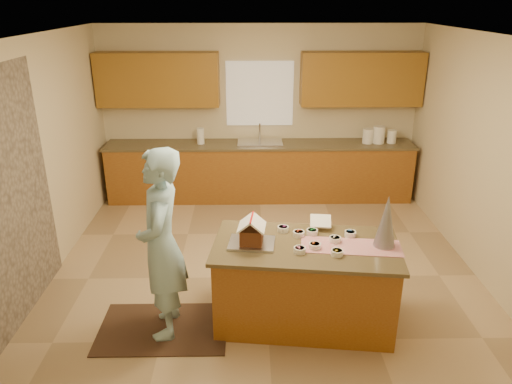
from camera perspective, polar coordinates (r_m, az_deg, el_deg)
The scene contains 27 objects.
floor at distance 5.80m, azimuth 1.04°, elevation -9.94°, with size 5.50×5.50×0.00m, color tan.
ceiling at distance 4.95m, azimuth 1.26°, elevation 17.70°, with size 5.50×5.50×0.00m, color silver.
wall_back at distance 7.87m, azimuth 0.42°, elevation 9.33°, with size 5.50×5.50×0.00m, color beige.
wall_front at distance 2.78m, azimuth 3.21°, elevation -16.19°, with size 5.50×5.50×0.00m, color beige.
wall_left at distance 5.71m, azimuth -24.85°, elevation 2.36°, with size 5.50×5.50×0.00m, color beige.
wall_right at distance 5.87m, azimuth 26.36°, elevation 2.60°, with size 5.50×5.50×0.00m, color beige.
window_curtain at distance 7.78m, azimuth 0.44°, elevation 11.44°, with size 1.05×0.03×1.00m, color white.
back_counter_base at distance 7.83m, azimuth 0.46°, elevation 2.34°, with size 4.80×0.60×0.88m, color brown.
back_counter_top at distance 7.69m, azimuth 0.47°, elevation 5.57°, with size 4.85×0.63×0.04m, color brown.
upper_cabinet_left at distance 7.71m, azimuth -11.43°, elevation 12.81°, with size 1.85×0.35×0.80m, color brown.
upper_cabinet_right at distance 7.78m, azimuth 12.25°, elevation 12.83°, with size 1.85×0.35×0.80m, color brown.
sink at distance 7.69m, azimuth 0.47°, elevation 5.50°, with size 0.70×0.45×0.12m, color silver.
faucet at distance 7.82m, azimuth 0.44°, elevation 7.07°, with size 0.03×0.03×0.28m, color silver.
island_base at distance 4.92m, azimuth 5.68°, elevation -10.79°, with size 1.69×0.85×0.83m, color brown.
island_top at distance 4.70m, azimuth 5.88°, elevation -6.34°, with size 1.77×0.92×0.04m, color brown.
table_runner at distance 4.71m, azimuth 11.07°, elevation -6.27°, with size 0.94×0.34×0.01m, color #A20B21.
baking_tray at distance 4.67m, azimuth -0.51°, elevation -6.01°, with size 0.43×0.32×0.02m, color silver.
cookbook at distance 4.98m, azimuth 7.58°, elevation -3.41°, with size 0.21×0.02×0.17m, color white.
tinsel_tree at distance 4.69m, azimuth 15.04°, elevation -3.33°, with size 0.21×0.21×0.52m, color #A7A8B3.
rug at distance 5.09m, azimuth -10.81°, elevation -15.42°, with size 1.26×0.82×0.01m, color black.
boy at distance 4.59m, azimuth -11.01°, elevation -6.11°, with size 0.68×0.44×1.85m, color #98C5D7.
canister_a at distance 7.88m, azimuth 12.98°, elevation 6.42°, with size 0.17×0.17×0.23m, color white.
canister_b at distance 7.92m, azimuth 14.20°, elevation 6.54°, with size 0.19×0.19×0.27m, color white.
canister_c at distance 7.98m, azimuth 15.63°, elevation 6.28°, with size 0.14×0.14×0.21m, color white.
paper_towel at distance 7.69m, azimuth -6.52°, elevation 6.53°, with size 0.11×0.11×0.25m, color white.
gingerbread_house at distance 4.62m, azimuth -0.51°, elevation -4.80°, with size 0.29×0.29×0.27m.
candy_bowls at distance 4.74m, azimuth 7.07°, elevation -5.52°, with size 0.77×0.61×0.05m.
Camera 1 is at (-0.19, -4.93, 3.06)m, focal length 34.12 mm.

